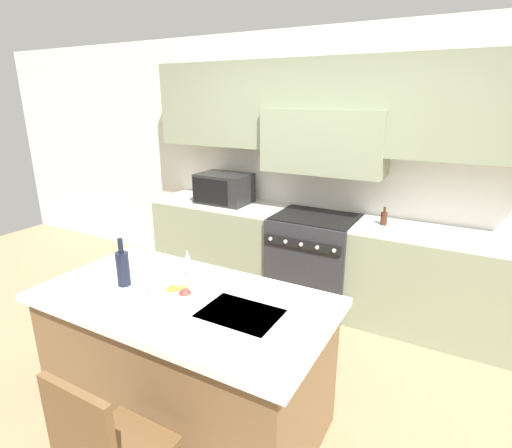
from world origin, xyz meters
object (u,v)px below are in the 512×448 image
(microwave, at_px, (224,188))
(oil_bottle_on_counter, at_px, (384,218))
(wine_glass_near, at_px, (150,277))
(wine_glass_far, at_px, (188,259))
(range_stove, at_px, (314,260))
(fruit_bowl, at_px, (180,296))
(wine_bottle, at_px, (123,268))

(microwave, relative_size, oil_bottle_on_counter, 3.36)
(microwave, bearing_deg, wine_glass_near, -68.27)
(microwave, bearing_deg, wine_glass_far, -63.96)
(microwave, xyz_separation_m, wine_glass_near, (0.80, -2.01, -0.05))
(wine_glass_near, xyz_separation_m, wine_glass_far, (0.03, 0.32, 0.00))
(range_stove, xyz_separation_m, wine_glass_near, (-0.28, -1.99, 0.57))
(range_stove, distance_m, wine_glass_far, 1.79)
(microwave, height_order, wine_glass_far, microwave)
(range_stove, distance_m, fruit_bowl, 2.01)
(fruit_bowl, distance_m, oil_bottle_on_counter, 2.12)
(range_stove, xyz_separation_m, wine_bottle, (-0.57, -1.94, 0.55))
(wine_bottle, distance_m, oil_bottle_on_counter, 2.32)
(wine_bottle, distance_m, wine_glass_near, 0.29)
(wine_bottle, relative_size, wine_glass_near, 1.51)
(wine_glass_near, relative_size, wine_glass_far, 1.00)
(fruit_bowl, xyz_separation_m, oil_bottle_on_counter, (0.74, 1.99, 0.06))
(oil_bottle_on_counter, bearing_deg, microwave, -179.18)
(range_stove, distance_m, wine_bottle, 2.09)
(range_stove, xyz_separation_m, fruit_bowl, (-0.11, -1.95, 0.47))
(wine_glass_near, bearing_deg, oil_bottle_on_counter, 65.69)
(microwave, relative_size, fruit_bowl, 2.37)
(wine_glass_near, bearing_deg, microwave, 111.73)
(range_stove, bearing_deg, microwave, 179.01)
(microwave, distance_m, wine_bottle, 2.02)
(wine_glass_near, bearing_deg, wine_glass_far, 85.19)
(microwave, bearing_deg, oil_bottle_on_counter, 0.82)
(range_stove, xyz_separation_m, microwave, (-1.08, 0.02, 0.63))
(wine_glass_far, distance_m, oil_bottle_on_counter, 1.94)
(wine_bottle, height_order, wine_glass_near, wine_bottle)
(wine_bottle, bearing_deg, oil_bottle_on_counter, 58.68)
(wine_bottle, bearing_deg, wine_glass_near, -10.83)
(range_stove, height_order, microwave, microwave)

